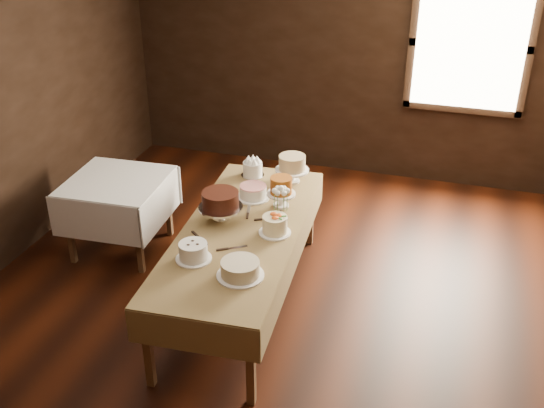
{
  "coord_description": "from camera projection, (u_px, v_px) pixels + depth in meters",
  "views": [
    {
      "loc": [
        1.29,
        -4.01,
        3.32
      ],
      "look_at": [
        0.0,
        0.2,
        0.95
      ],
      "focal_mm": 42.69,
      "sensor_mm": 36.0,
      "label": 1
    }
  ],
  "objects": [
    {
      "name": "cake_swirl",
      "position": [
        193.0,
        252.0,
        4.7
      ],
      "size": [
        0.27,
        0.27,
        0.14
      ],
      "color": "white",
      "rests_on": "display_table"
    },
    {
      "name": "window",
      "position": [
        470.0,
        46.0,
        6.66
      ],
      "size": [
        1.1,
        0.05,
        1.3
      ],
      "primitive_type": "cube",
      "color": "#FFEABF",
      "rests_on": "wall_back"
    },
    {
      "name": "cake_meringue",
      "position": [
        253.0,
        169.0,
        5.94
      ],
      "size": [
        0.24,
        0.24,
        0.14
      ],
      "color": "silver",
      "rests_on": "display_table"
    },
    {
      "name": "cake_speckled",
      "position": [
        292.0,
        170.0,
        5.81
      ],
      "size": [
        0.31,
        0.31,
        0.27
      ],
      "color": "white",
      "rests_on": "display_table"
    },
    {
      "name": "cake_flowers",
      "position": [
        275.0,
        225.0,
        5.03
      ],
      "size": [
        0.27,
        0.27,
        0.15
      ],
      "color": "white",
      "rests_on": "display_table"
    },
    {
      "name": "cake_caramel",
      "position": [
        281.0,
        194.0,
        5.39
      ],
      "size": [
        0.24,
        0.24,
        0.28
      ],
      "color": "white",
      "rests_on": "display_table"
    },
    {
      "name": "wall_back",
      "position": [
        346.0,
        54.0,
        7.14
      ],
      "size": [
        5.0,
        0.02,
        2.8
      ],
      "primitive_type": "cube",
      "color": "black",
      "rests_on": "ground"
    },
    {
      "name": "flower_vase",
      "position": [
        281.0,
        218.0,
        5.15
      ],
      "size": [
        0.16,
        0.16,
        0.12
      ],
      "primitive_type": "imported",
      "rotation": [
        0.0,
        0.0,
        0.41
      ],
      "color": "#2D2823",
      "rests_on": "display_table"
    },
    {
      "name": "cake_server_c",
      "position": [
        249.0,
        209.0,
        5.4
      ],
      "size": [
        0.08,
        0.24,
        0.01
      ],
      "primitive_type": "cube",
      "rotation": [
        0.0,
        0.0,
        1.82
      ],
      "color": "silver",
      "rests_on": "display_table"
    },
    {
      "name": "flower_bouquet",
      "position": [
        281.0,
        198.0,
        5.06
      ],
      "size": [
        0.14,
        0.14,
        0.2
      ],
      "primitive_type": null,
      "color": "white",
      "rests_on": "flower_vase"
    },
    {
      "name": "side_table",
      "position": [
        117.0,
        188.0,
        5.92
      ],
      "size": [
        0.91,
        0.91,
        0.72
      ],
      "rotation": [
        0.0,
        0.0,
        0.05
      ],
      "color": "#51351F",
      "rests_on": "ground"
    },
    {
      "name": "cake_chocolate",
      "position": [
        221.0,
        207.0,
        5.2
      ],
      "size": [
        0.36,
        0.36,
        0.26
      ],
      "color": "silver",
      "rests_on": "display_table"
    },
    {
      "name": "cake_cream",
      "position": [
        240.0,
        269.0,
        4.52
      ],
      "size": [
        0.39,
        0.39,
        0.12
      ],
      "color": "white",
      "rests_on": "display_table"
    },
    {
      "name": "cake_server_a",
      "position": [
        238.0,
        247.0,
        4.87
      ],
      "size": [
        0.21,
        0.15,
        0.01
      ],
      "primitive_type": "cube",
      "rotation": [
        0.0,
        0.0,
        0.58
      ],
      "color": "silver",
      "rests_on": "display_table"
    },
    {
      "name": "floor",
      "position": [
        265.0,
        317.0,
        5.28
      ],
      "size": [
        5.0,
        6.0,
        0.01
      ],
      "primitive_type": "cube",
      "color": "black",
      "rests_on": "ground"
    },
    {
      "name": "display_table",
      "position": [
        241.0,
        235.0,
        5.14
      ],
      "size": [
        1.05,
        2.38,
        0.72
      ],
      "rotation": [
        0.0,
        0.0,
        0.06
      ],
      "color": "#51351F",
      "rests_on": "ground"
    },
    {
      "name": "cake_server_d",
      "position": [
        274.0,
        219.0,
        5.26
      ],
      "size": [
        0.23,
        0.13,
        0.01
      ],
      "primitive_type": "cube",
      "rotation": [
        0.0,
        0.0,
        0.46
      ],
      "color": "silver",
      "rests_on": "display_table"
    },
    {
      "name": "cake_server_e",
      "position": [
        202.0,
        241.0,
        4.95
      ],
      "size": [
        0.2,
        0.17,
        0.01
      ],
      "primitive_type": "cube",
      "rotation": [
        0.0,
        0.0,
        -0.69
      ],
      "color": "silver",
      "rests_on": "display_table"
    },
    {
      "name": "cake_lattice",
      "position": [
        253.0,
        193.0,
        5.56
      ],
      "size": [
        0.31,
        0.31,
        0.11
      ],
      "color": "white",
      "rests_on": "display_table"
    }
  ]
}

